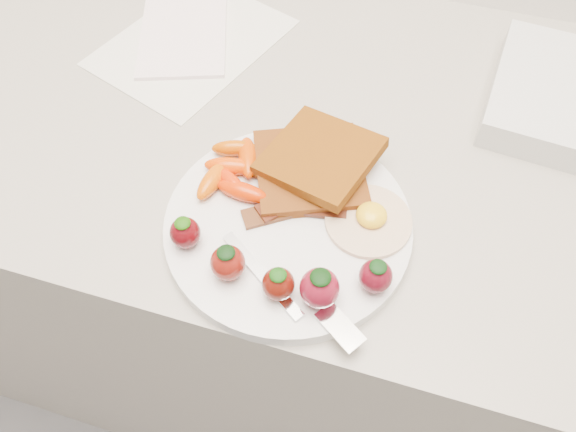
# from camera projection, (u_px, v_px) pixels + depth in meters

# --- Properties ---
(counter) EXTENTS (2.00, 0.60, 0.90)m
(counter) POSITION_uv_depth(u_px,v_px,m) (314.00, 285.00, 1.08)
(counter) COLOR gray
(counter) RESTS_ON ground
(plate) EXTENTS (0.27, 0.27, 0.02)m
(plate) POSITION_uv_depth(u_px,v_px,m) (288.00, 226.00, 0.62)
(plate) COLOR white
(plate) RESTS_ON counter
(toast_lower) EXTENTS (0.16, 0.16, 0.01)m
(toast_lower) POSITION_uv_depth(u_px,v_px,m) (310.00, 170.00, 0.64)
(toast_lower) COLOR #4B1D0D
(toast_lower) RESTS_ON plate
(toast_upper) EXTENTS (0.14, 0.14, 0.03)m
(toast_upper) POSITION_uv_depth(u_px,v_px,m) (320.00, 156.00, 0.63)
(toast_upper) COLOR #501A05
(toast_upper) RESTS_ON toast_lower
(fried_egg) EXTENTS (0.12, 0.12, 0.02)m
(fried_egg) POSITION_uv_depth(u_px,v_px,m) (369.00, 219.00, 0.60)
(fried_egg) COLOR white
(fried_egg) RESTS_ON plate
(bacon_strips) EXTENTS (0.11, 0.10, 0.01)m
(bacon_strips) POSITION_uv_depth(u_px,v_px,m) (296.00, 204.00, 0.62)
(bacon_strips) COLOR black
(bacon_strips) RESTS_ON plate
(baby_carrots) EXTENTS (0.09, 0.10, 0.02)m
(baby_carrots) POSITION_uv_depth(u_px,v_px,m) (233.00, 171.00, 0.63)
(baby_carrots) COLOR #E03E00
(baby_carrots) RESTS_ON plate
(strawberries) EXTENTS (0.23, 0.07, 0.05)m
(strawberries) POSITION_uv_depth(u_px,v_px,m) (281.00, 270.00, 0.55)
(strawberries) COLOR #4C060B
(strawberries) RESTS_ON plate
(fork) EXTENTS (0.17, 0.10, 0.00)m
(fork) POSITION_uv_depth(u_px,v_px,m) (296.00, 298.00, 0.55)
(fork) COLOR white
(fork) RESTS_ON plate
(paper_sheet) EXTENTS (0.27, 0.31, 0.00)m
(paper_sheet) POSITION_uv_depth(u_px,v_px,m) (192.00, 42.00, 0.80)
(paper_sheet) COLOR silver
(paper_sheet) RESTS_ON counter
(notepad) EXTENTS (0.17, 0.21, 0.01)m
(notepad) POSITION_uv_depth(u_px,v_px,m) (183.00, 35.00, 0.80)
(notepad) COLOR white
(notepad) RESTS_ON paper_sheet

